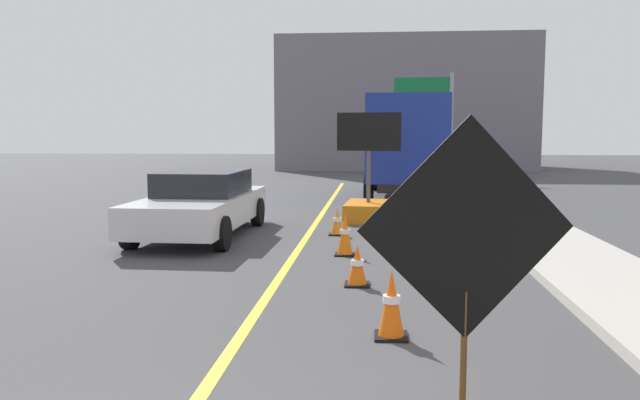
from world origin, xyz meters
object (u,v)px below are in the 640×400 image
at_px(highway_guide_sign, 435,107).
at_px(traffic_cone_curbside, 337,222).
at_px(box_truck, 407,144).
at_px(pickup_car, 201,203).
at_px(traffic_cone_far_lane, 345,235).
at_px(roadwork_sign, 467,234).
at_px(traffic_cone_near_sign, 391,304).
at_px(arrow_board_trailer, 368,201).
at_px(traffic_cone_mid_lane, 357,266).

xyz_separation_m(highway_guide_sign, traffic_cone_curbside, (-3.55, -16.79, -3.14)).
height_order(box_truck, pickup_car, box_truck).
relative_size(box_truck, traffic_cone_far_lane, 9.42).
height_order(roadwork_sign, box_truck, box_truck).
distance_m(box_truck, traffic_cone_near_sign, 14.81).
relative_size(traffic_cone_near_sign, traffic_cone_far_lane, 0.99).
relative_size(roadwork_sign, traffic_cone_far_lane, 3.07).
bearing_deg(roadwork_sign, arrow_board_trailer, 94.36).
xyz_separation_m(traffic_cone_far_lane, traffic_cone_curbside, (-0.28, 2.22, -0.09)).
bearing_deg(traffic_cone_mid_lane, box_truck, 84.09).
xyz_separation_m(traffic_cone_near_sign, traffic_cone_mid_lane, (-0.44, 2.27, -0.08)).
distance_m(arrow_board_trailer, highway_guide_sign, 15.00).
relative_size(highway_guide_sign, traffic_cone_far_lane, 6.58).
bearing_deg(traffic_cone_curbside, box_truck, 76.96).
distance_m(pickup_car, traffic_cone_mid_lane, 5.37).
xyz_separation_m(pickup_car, highway_guide_sign, (6.45, 17.14, 2.73)).
bearing_deg(highway_guide_sign, traffic_cone_near_sign, -96.20).
relative_size(box_truck, highway_guide_sign, 1.43).
xyz_separation_m(arrow_board_trailer, traffic_cone_far_lane, (-0.36, -4.58, -0.11)).
relative_size(roadwork_sign, highway_guide_sign, 0.47).
height_order(highway_guide_sign, traffic_cone_far_lane, highway_guide_sign).
height_order(arrow_board_trailer, traffic_cone_near_sign, arrow_board_trailer).
distance_m(roadwork_sign, traffic_cone_far_lane, 6.72).
bearing_deg(highway_guide_sign, pickup_car, -110.62).
distance_m(pickup_car, highway_guide_sign, 18.51).
height_order(pickup_car, traffic_cone_curbside, pickup_car).
distance_m(traffic_cone_far_lane, traffic_cone_curbside, 2.24).
bearing_deg(pickup_car, traffic_cone_far_lane, -30.45).
xyz_separation_m(roadwork_sign, traffic_cone_far_lane, (-1.21, 6.52, -1.10)).
height_order(highway_guide_sign, traffic_cone_near_sign, highway_guide_sign).
relative_size(traffic_cone_near_sign, traffic_cone_mid_lane, 1.27).
bearing_deg(pickup_car, traffic_cone_curbside, 6.95).
relative_size(highway_guide_sign, traffic_cone_mid_lane, 8.48).
distance_m(traffic_cone_near_sign, traffic_cone_mid_lane, 2.31).
bearing_deg(box_truck, pickup_car, -119.59).
distance_m(roadwork_sign, pickup_car, 9.49).
bearing_deg(traffic_cone_near_sign, highway_guide_sign, 83.80).
bearing_deg(box_truck, roadwork_sign, -91.27).
xyz_separation_m(pickup_car, traffic_cone_mid_lane, (3.46, -4.08, -0.41)).
relative_size(arrow_board_trailer, highway_guide_sign, 0.54).
bearing_deg(box_truck, traffic_cone_near_sign, -93.32).
height_order(roadwork_sign, pickup_car, roadwork_sign).
distance_m(highway_guide_sign, traffic_cone_near_sign, 23.82).
distance_m(arrow_board_trailer, pickup_car, 4.46).
distance_m(pickup_car, traffic_cone_near_sign, 7.46).
xyz_separation_m(arrow_board_trailer, traffic_cone_curbside, (-0.64, -2.37, -0.20)).
xyz_separation_m(roadwork_sign, pickup_car, (-4.38, 8.38, -0.77)).
height_order(roadwork_sign, traffic_cone_far_lane, roadwork_sign).
bearing_deg(highway_guide_sign, arrow_board_trailer, -101.44).
bearing_deg(traffic_cone_mid_lane, pickup_car, 130.33).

